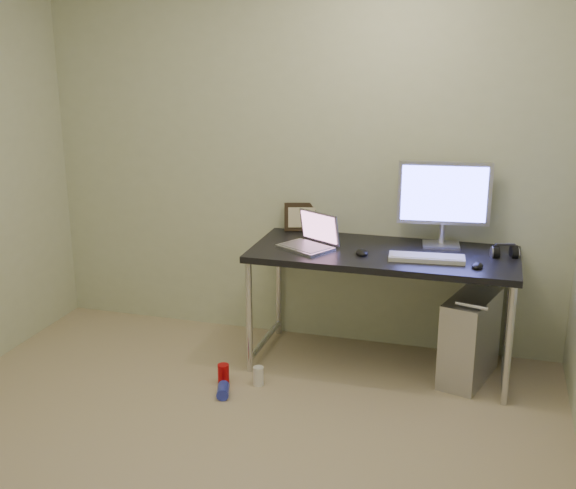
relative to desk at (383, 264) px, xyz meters
The scene contains 17 objects.
floor 1.68m from the desk, 114.27° to the right, with size 3.50×3.50×0.00m, color tan.
wall_back 0.92m from the desk, 151.07° to the left, with size 3.50×0.02×2.50m, color beige.
desk is the anchor object (origin of this frame).
tower_computer 0.68m from the desk, ahead, with size 0.35×0.55×0.56m.
cable_a 0.64m from the desk, 31.22° to the left, with size 0.01×0.01×0.70m, color black.
cable_b 0.71m from the desk, 25.56° to the left, with size 0.01×0.01×0.72m, color black.
can_red 1.17m from the desk, 148.82° to the right, with size 0.07×0.07×0.12m, color #B9070C.
can_white 1.01m from the desk, 143.88° to the right, with size 0.06×0.06×0.12m, color white.
can_blue 1.22m from the desk, 140.32° to the right, with size 0.07×0.07×0.13m, color #2C36C2.
laptop 0.46m from the desk, behind, with size 0.39×0.37×0.21m.
monitor 0.55m from the desk, 33.76° to the left, with size 0.56×0.19×0.53m.
keyboard 0.30m from the desk, 21.98° to the right, with size 0.43×0.14×0.03m, color silver.
mouse_right 0.59m from the desk, 16.79° to the right, with size 0.06×0.10×0.03m, color black.
mouse_left 0.18m from the desk, 139.64° to the right, with size 0.07×0.12×0.04m, color black.
headphones 0.71m from the desk, ahead, with size 0.17×0.10×0.10m.
picture_frame 0.70m from the desk, 151.49° to the left, with size 0.24×0.03×0.19m, color black.
webcam 0.56m from the desk, 146.71° to the left, with size 0.05×0.04×0.13m.
Camera 1 is at (1.24, -2.76, 2.00)m, focal length 45.00 mm.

